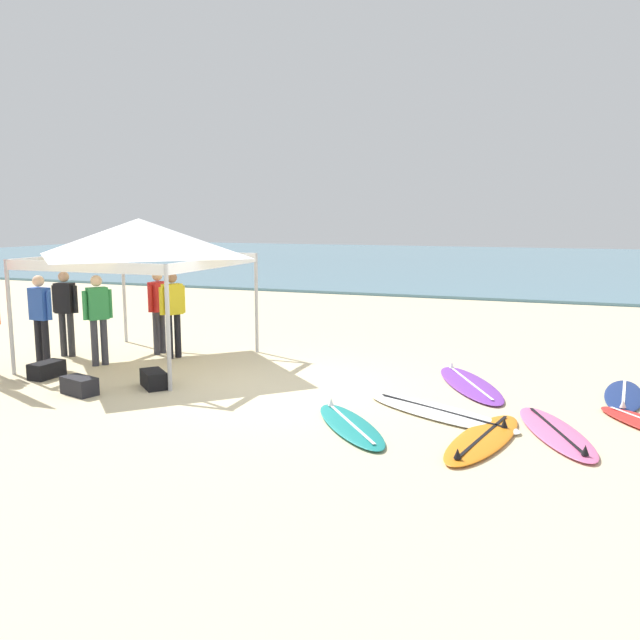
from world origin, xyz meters
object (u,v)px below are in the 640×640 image
surfboard_purple (470,384)px  gear_bag_near_tent (154,379)px  surfboard_pink (556,432)px  surfboard_navy (624,396)px  surfboard_white (440,412)px  person_red (158,306)px  surfboard_orange (483,439)px  person_green (98,314)px  gear_bag_by_pole (47,370)px  gear_bag_on_sand (79,386)px  surfboard_teal (350,425)px  person_black (65,308)px  canopy_tent (139,238)px  person_blue (40,314)px  person_yellow (173,309)px

surfboard_purple → gear_bag_near_tent: (-4.89, -1.87, 0.10)m
surfboard_pink → surfboard_navy: size_ratio=1.08×
surfboard_white → person_red: bearing=160.2°
surfboard_orange → person_green: bearing=165.8°
surfboard_purple → gear_bag_by_pole: size_ratio=4.29×
surfboard_pink → surfboard_navy: same height
person_red → gear_bag_on_sand: 3.26m
surfboard_pink → gear_bag_near_tent: size_ratio=3.79×
surfboard_white → gear_bag_on_sand: 5.63m
surfboard_teal → person_red: bearing=147.9°
surfboard_navy → person_red: person_red is taller
person_black → gear_bag_on_sand: person_black is taller
canopy_tent → gear_bag_near_tent: size_ratio=5.60×
surfboard_white → surfboard_pink: (1.56, -0.36, 0.00)m
person_blue → person_black: same height
person_red → person_yellow: same height
surfboard_white → person_blue: (-7.57, 0.51, 0.95)m
surfboard_pink → person_red: person_red is taller
gear_bag_by_pole → gear_bag_on_sand: same height
gear_bag_near_tent → surfboard_teal: bearing=-13.3°
canopy_tent → person_green: bearing=-142.3°
person_green → person_yellow: (0.96, 1.04, 0.00)m
person_green → person_black: same height
surfboard_purple → surfboard_pink: 2.51m
person_red → surfboard_white: bearing=-19.8°
person_black → gear_bag_near_tent: size_ratio=2.85×
person_yellow → gear_bag_on_sand: size_ratio=2.85×
surfboard_pink → surfboard_teal: bearing=-166.1°
surfboard_orange → person_blue: size_ratio=1.35×
surfboard_purple → person_red: 6.41m
surfboard_white → surfboard_teal: 1.43m
surfboard_teal → person_yellow: (-4.60, 2.94, 0.95)m
surfboard_purple → person_blue: size_ratio=1.51×
surfboard_pink → gear_bag_near_tent: bearing=177.9°
person_green → gear_bag_on_sand: size_ratio=2.85×
person_green → gear_bag_on_sand: person_green is taller
gear_bag_by_pole → person_blue: bearing=135.8°
surfboard_orange → gear_bag_by_pole: gear_bag_by_pole is taller
surfboard_pink → person_yellow: (-7.19, 2.30, 0.95)m
surfboard_navy → person_red: size_ratio=1.23×
surfboard_pink → surfboard_navy: bearing=66.4°
person_red → person_yellow: bearing=-27.1°
surfboard_navy → gear_bag_near_tent: bearing=-164.6°
surfboard_navy → person_green: person_green is taller
surfboard_pink → surfboard_orange: 1.03m
surfboard_purple → surfboard_orange: bearing=-79.1°
surfboard_orange → gear_bag_near_tent: 5.46m
canopy_tent → gear_bag_by_pole: size_ratio=5.60×
surfboard_navy → person_black: bearing=-177.2°
surfboard_white → gear_bag_near_tent: bearing=-178.4°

